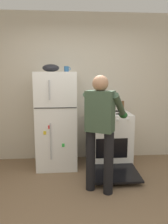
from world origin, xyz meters
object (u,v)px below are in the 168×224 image
at_px(stove_range, 108,139).
at_px(pepper_mill, 123,106).
at_px(mixing_bowl, 51,68).
at_px(person_cook, 101,123).
at_px(red_pot, 100,110).
at_px(refrigerator, 57,120).
at_px(coffee_mug, 67,69).

xyz_separation_m(stove_range, pepper_mill, (0.30, 0.22, 0.57)).
bearing_deg(mixing_bowl, person_cook, -52.34).
xyz_separation_m(person_cook, red_pot, (0.12, 0.87, 0.04)).
relative_size(refrigerator, mixing_bowl, 5.85).
distance_m(refrigerator, stove_range, 0.98).
xyz_separation_m(coffee_mug, pepper_mill, (1.03, 0.15, -0.66)).
bearing_deg(stove_range, person_cook, -107.28).
height_order(person_cook, red_pot, person_cook).
xyz_separation_m(red_pot, mixing_bowl, (-0.83, 0.05, 0.71)).
relative_size(coffee_mug, pepper_mill, 0.63).
distance_m(person_cook, pepper_mill, 1.27).
bearing_deg(stove_range, red_pot, -168.75).
bearing_deg(red_pot, person_cook, -97.92).
bearing_deg(red_pot, mixing_bowl, 176.57).
bearing_deg(refrigerator, person_cook, -55.57).
relative_size(red_pot, mixing_bowl, 1.19).
height_order(refrigerator, pepper_mill, refrigerator).
distance_m(person_cook, mixing_bowl, 1.39).
height_order(stove_range, mixing_bowl, mixing_bowl).
distance_m(red_pot, mixing_bowl, 1.10).
bearing_deg(mixing_bowl, pepper_mill, 8.79).
bearing_deg(pepper_mill, coffee_mug, -171.72).
distance_m(stove_range, red_pot, 0.57).
distance_m(red_pot, coffee_mug, 0.91).
bearing_deg(pepper_mill, red_pot, -151.48).
distance_m(stove_range, pepper_mill, 0.68).
bearing_deg(person_cook, refrigerator, 124.43).
relative_size(person_cook, pepper_mill, 8.95).
bearing_deg(stove_range, refrigerator, 178.88).
height_order(person_cook, mixing_bowl, mixing_bowl).
bearing_deg(stove_range, mixing_bowl, 178.95).
xyz_separation_m(refrigerator, coffee_mug, (0.18, 0.05, 0.87)).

